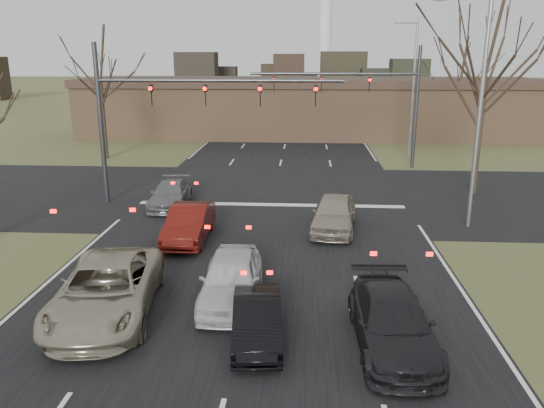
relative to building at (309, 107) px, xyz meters
The scene contains 18 objects.
ground 38.15m from the building, 93.01° to the right, with size 360.00×360.00×0.00m, color #474E29.
road_main 22.25m from the building, 95.19° to the left, with size 14.00×300.00×0.02m, color black.
road_cross 23.24m from the building, 94.97° to the right, with size 200.00×14.00×0.02m, color black.
building is the anchor object (origin of this frame).
mast_arm_near 26.14m from the building, 106.13° to the right, with size 12.12×0.24×8.00m.
mast_arm_far 15.75m from the building, 74.42° to the right, with size 11.12×0.24×8.00m.
streetlight_right_near 28.97m from the building, 76.31° to the right, with size 2.34×0.25×10.00m.
streetlight_right_far 13.53m from the building, 56.35° to the right, with size 2.34×0.25×10.00m.
tree_right_near 24.57m from the building, 67.75° to the right, with size 6.90×6.90×11.50m.
tree_left_far 20.39m from the building, 139.09° to the right, with size 5.70×5.70×9.50m.
tree_right_far 14.01m from the building, 12.99° to the right, with size 5.40×5.40×9.00m.
car_silver_suv 37.66m from the building, 99.18° to the right, with size 2.68×5.82×1.62m, color #A29B83.
car_white_sedan 36.13m from the building, 93.97° to the right, with size 1.80×4.47×1.52m, color silver.
car_black_hatch 38.34m from the building, 92.25° to the right, with size 1.26×3.60×1.19m, color black.
car_charcoal_sedan 38.49m from the building, 86.96° to the right, with size 1.94×4.77×1.39m, color black.
car_grey_ahead 26.53m from the building, 105.44° to the right, with size 1.75×4.31×1.25m, color slate.
car_red_ahead 30.97m from the building, 99.31° to the right, with size 1.53×4.38×1.44m, color #52100B.
car_silver_ahead 28.91m from the building, 88.01° to the right, with size 1.81×4.51×1.54m, color #9E9580.
Camera 1 is at (1.69, -12.95, 7.37)m, focal length 35.00 mm.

